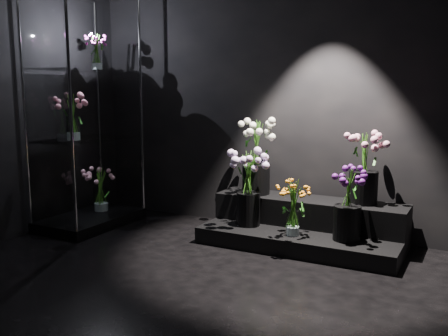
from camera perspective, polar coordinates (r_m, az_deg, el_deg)
The scene contains 12 objects.
floor at distance 3.70m, azimuth -8.09°, elevation -13.99°, with size 4.00×4.00×0.00m, color black.
wall_back at distance 5.15m, azimuth 4.85°, elevation 8.57°, with size 4.00×4.00×0.00m, color black.
display_riser at distance 4.78m, azimuth 9.23°, elevation -6.50°, with size 1.82×0.81×0.40m.
display_case at distance 5.36m, azimuth -15.46°, elevation 6.09°, with size 0.65×1.08×2.39m.
bouquet_orange_bells at distance 4.44m, azimuth 7.93°, elevation -4.30°, with size 0.29×0.29×0.51m.
bouquet_lilac at distance 4.71m, azimuth 2.84°, elevation -1.54°, with size 0.47×0.47×0.71m.
bouquet_purple at distance 4.38m, azimuth 13.97°, elevation -3.64°, with size 0.34×0.34×0.63m.
bouquet_cream_roses at distance 4.93m, azimuth 3.72°, elevation 1.58°, with size 0.46×0.46×0.72m.
bouquet_pink_roses at distance 4.67m, azimuth 15.72°, elevation 0.33°, with size 0.44×0.44×0.64m.
bouquet_case_pink at distance 5.21m, azimuth -16.91°, elevation 5.68°, with size 0.36×0.36×0.46m.
bouquet_case_magenta at distance 5.42m, azimuth -14.36°, elevation 12.78°, with size 0.22×0.22×0.36m.
bouquet_case_base_pink at distance 5.63m, azimuth -13.93°, elevation -2.30°, with size 0.41×0.41×0.47m.
Camera 1 is at (2.02, -2.74, 1.44)m, focal length 40.00 mm.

